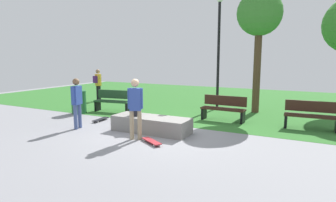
{
  "coord_description": "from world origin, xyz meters",
  "views": [
    {
      "loc": [
        4.39,
        -7.4,
        2.34
      ],
      "look_at": [
        -0.14,
        1.3,
        0.82
      ],
      "focal_mm": 30.92,
      "sensor_mm": 36.0,
      "label": 1
    }
  ],
  "objects_px": {
    "pedestrian_with_backpack": "(98,82)",
    "park_bench_near_lamppost": "(113,100)",
    "backpack_on_ledge": "(135,111)",
    "concrete_ledge": "(151,124)",
    "tree_leaning_ash": "(259,16)",
    "skateboard_spare": "(101,119)",
    "skater_watching": "(135,104)",
    "skater_performing_trick": "(77,100)",
    "lamp_post": "(219,43)",
    "skateboard_by_ledge": "(152,141)",
    "trash_bin": "(79,102)",
    "park_bench_near_path": "(224,108)",
    "park_bench_far_right": "(311,115)"
  },
  "relations": [
    {
      "from": "skater_performing_trick",
      "to": "tree_leaning_ash",
      "type": "bearing_deg",
      "value": 50.29
    },
    {
      "from": "skateboard_spare",
      "to": "pedestrian_with_backpack",
      "type": "distance_m",
      "value": 5.01
    },
    {
      "from": "lamp_post",
      "to": "trash_bin",
      "type": "xyz_separation_m",
      "value": [
        -4.74,
        -3.71,
        -2.46
      ]
    },
    {
      "from": "tree_leaning_ash",
      "to": "backpack_on_ledge",
      "type": "bearing_deg",
      "value": -119.58
    },
    {
      "from": "park_bench_near_path",
      "to": "trash_bin",
      "type": "height_order",
      "value": "trash_bin"
    },
    {
      "from": "tree_leaning_ash",
      "to": "pedestrian_with_backpack",
      "type": "bearing_deg",
      "value": -175.23
    },
    {
      "from": "skater_performing_trick",
      "to": "park_bench_far_right",
      "type": "relative_size",
      "value": 1.02
    },
    {
      "from": "skateboard_by_ledge",
      "to": "tree_leaning_ash",
      "type": "relative_size",
      "value": 0.16
    },
    {
      "from": "lamp_post",
      "to": "pedestrian_with_backpack",
      "type": "height_order",
      "value": "lamp_post"
    },
    {
      "from": "concrete_ledge",
      "to": "park_bench_near_lamppost",
      "type": "height_order",
      "value": "park_bench_near_lamppost"
    },
    {
      "from": "backpack_on_ledge",
      "to": "skateboard_by_ledge",
      "type": "relative_size",
      "value": 0.41
    },
    {
      "from": "concrete_ledge",
      "to": "park_bench_near_path",
      "type": "bearing_deg",
      "value": 59.45
    },
    {
      "from": "trash_bin",
      "to": "pedestrian_with_backpack",
      "type": "height_order",
      "value": "pedestrian_with_backpack"
    },
    {
      "from": "skateboard_by_ledge",
      "to": "park_bench_near_path",
      "type": "relative_size",
      "value": 0.49
    },
    {
      "from": "concrete_ledge",
      "to": "skateboard_spare",
      "type": "height_order",
      "value": "concrete_ledge"
    },
    {
      "from": "skateboard_spare",
      "to": "lamp_post",
      "type": "height_order",
      "value": "lamp_post"
    },
    {
      "from": "skater_performing_trick",
      "to": "park_bench_near_lamppost",
      "type": "distance_m",
      "value": 3.04
    },
    {
      "from": "skateboard_spare",
      "to": "pedestrian_with_backpack",
      "type": "relative_size",
      "value": 0.49
    },
    {
      "from": "concrete_ledge",
      "to": "skater_watching",
      "type": "height_order",
      "value": "skater_watching"
    },
    {
      "from": "lamp_post",
      "to": "trash_bin",
      "type": "distance_m",
      "value": 6.51
    },
    {
      "from": "skateboard_by_ledge",
      "to": "park_bench_near_lamppost",
      "type": "xyz_separation_m",
      "value": [
        -3.8,
        3.2,
        0.42
      ]
    },
    {
      "from": "skateboard_by_ledge",
      "to": "skateboard_spare",
      "type": "xyz_separation_m",
      "value": [
        -3.07,
        1.52,
        0.0
      ]
    },
    {
      "from": "concrete_ledge",
      "to": "pedestrian_with_backpack",
      "type": "distance_m",
      "value": 7.12
    },
    {
      "from": "concrete_ledge",
      "to": "backpack_on_ledge",
      "type": "bearing_deg",
      "value": -170.68
    },
    {
      "from": "concrete_ledge",
      "to": "skater_watching",
      "type": "bearing_deg",
      "value": -87.84
    },
    {
      "from": "backpack_on_ledge",
      "to": "park_bench_near_path",
      "type": "height_order",
      "value": "park_bench_near_path"
    },
    {
      "from": "lamp_post",
      "to": "skateboard_by_ledge",
      "type": "bearing_deg",
      "value": -89.15
    },
    {
      "from": "backpack_on_ledge",
      "to": "park_bench_near_lamppost",
      "type": "height_order",
      "value": "park_bench_near_lamppost"
    },
    {
      "from": "park_bench_near_lamppost",
      "to": "tree_leaning_ash",
      "type": "distance_m",
      "value": 6.96
    },
    {
      "from": "skater_performing_trick",
      "to": "skater_watching",
      "type": "xyz_separation_m",
      "value": [
        2.39,
        -0.18,
        0.06
      ]
    },
    {
      "from": "backpack_on_ledge",
      "to": "concrete_ledge",
      "type": "bearing_deg",
      "value": 48.56
    },
    {
      "from": "pedestrian_with_backpack",
      "to": "tree_leaning_ash",
      "type": "bearing_deg",
      "value": 4.77
    },
    {
      "from": "skater_performing_trick",
      "to": "lamp_post",
      "type": "distance_m",
      "value": 6.64
    },
    {
      "from": "pedestrian_with_backpack",
      "to": "park_bench_near_lamppost",
      "type": "bearing_deg",
      "value": -37.84
    },
    {
      "from": "trash_bin",
      "to": "tree_leaning_ash",
      "type": "bearing_deg",
      "value": 29.34
    },
    {
      "from": "skateboard_spare",
      "to": "park_bench_far_right",
      "type": "height_order",
      "value": "park_bench_far_right"
    },
    {
      "from": "skater_watching",
      "to": "pedestrian_with_backpack",
      "type": "bearing_deg",
      "value": 138.71
    },
    {
      "from": "skateboard_by_ledge",
      "to": "concrete_ledge",
      "type": "bearing_deg",
      "value": 121.36
    },
    {
      "from": "skateboard_by_ledge",
      "to": "park_bench_near_lamppost",
      "type": "height_order",
      "value": "park_bench_near_lamppost"
    },
    {
      "from": "concrete_ledge",
      "to": "park_bench_near_lamppost",
      "type": "bearing_deg",
      "value": 145.64
    },
    {
      "from": "skater_watching",
      "to": "tree_leaning_ash",
      "type": "height_order",
      "value": "tree_leaning_ash"
    },
    {
      "from": "skater_watching",
      "to": "backpack_on_ledge",
      "type": "bearing_deg",
      "value": 124.94
    },
    {
      "from": "backpack_on_ledge",
      "to": "tree_leaning_ash",
      "type": "xyz_separation_m",
      "value": [
        2.79,
        4.91,
        3.31
      ]
    },
    {
      "from": "concrete_ledge",
      "to": "skateboard_spare",
      "type": "xyz_separation_m",
      "value": [
        -2.44,
        0.49,
        -0.18
      ]
    },
    {
      "from": "concrete_ledge",
      "to": "skateboard_by_ledge",
      "type": "xyz_separation_m",
      "value": [
        0.63,
        -1.04,
        -0.18
      ]
    },
    {
      "from": "skater_performing_trick",
      "to": "skateboard_spare",
      "type": "height_order",
      "value": "skater_performing_trick"
    },
    {
      "from": "skateboard_spare",
      "to": "tree_leaning_ash",
      "type": "xyz_separation_m",
      "value": [
        4.69,
        4.33,
        3.89
      ]
    },
    {
      "from": "skateboard_spare",
      "to": "park_bench_near_path",
      "type": "bearing_deg",
      "value": 27.99
    },
    {
      "from": "tree_leaning_ash",
      "to": "pedestrian_with_backpack",
      "type": "relative_size",
      "value": 2.96
    },
    {
      "from": "park_bench_far_right",
      "to": "lamp_post",
      "type": "relative_size",
      "value": 0.33
    }
  ]
}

